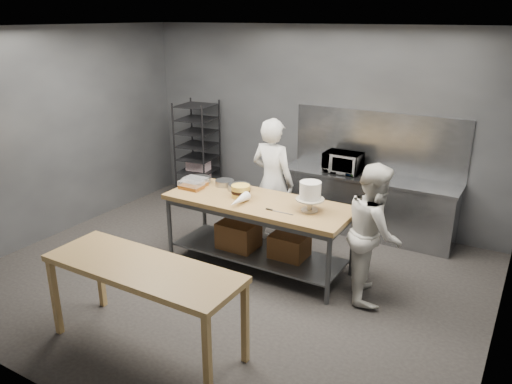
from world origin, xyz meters
TOP-DOWN VIEW (x-y plane):
  - ground at (0.00, 0.00)m, footprint 6.00×6.00m
  - back_wall at (0.00, 2.50)m, footprint 6.00×0.04m
  - work_table at (0.15, 0.45)m, footprint 2.40×0.90m
  - near_counter at (0.06, -1.57)m, footprint 2.00×0.70m
  - back_counter at (1.00, 2.18)m, footprint 2.60×0.60m
  - splashback_panel at (1.00, 2.48)m, footprint 2.60×0.02m
  - speed_rack at (-2.04, 2.10)m, footprint 0.68×0.72m
  - chef_behind at (-0.07, 1.21)m, footprint 0.70×0.50m
  - chef_right at (1.64, 0.48)m, footprint 0.86×0.96m
  - microwave at (0.59, 2.18)m, footprint 0.54×0.37m
  - frosted_cake_stand at (0.85, 0.45)m, footprint 0.34×0.34m
  - layer_cake at (-0.11, 0.43)m, footprint 0.24×0.24m
  - cake_pans at (-0.59, 0.67)m, footprint 0.94×0.35m
  - piping_bag at (0.02, 0.19)m, footprint 0.13×0.38m
  - offset_spatula at (0.51, 0.23)m, footprint 0.36×0.02m
  - pastry_clamshells at (-0.87, 0.44)m, footprint 0.34×0.35m

SIDE VIEW (x-z plane):
  - ground at x=0.00m, z-range 0.00..0.00m
  - back_counter at x=1.00m, z-range 0.00..0.90m
  - work_table at x=0.15m, z-range 0.11..1.03m
  - chef_right at x=1.64m, z-range 0.00..1.61m
  - near_counter at x=0.06m, z-range 0.36..1.26m
  - speed_rack at x=-2.04m, z-range -0.02..1.73m
  - chef_behind at x=-0.07m, z-range 0.00..1.82m
  - offset_spatula at x=0.51m, z-range 0.92..0.93m
  - cake_pans at x=-0.59m, z-range 0.92..0.99m
  - pastry_clamshells at x=-0.87m, z-range 0.92..1.03m
  - piping_bag at x=0.02m, z-range 0.92..1.04m
  - layer_cake at x=-0.11m, z-range 0.92..1.08m
  - microwave at x=0.59m, z-range 0.90..1.20m
  - frosted_cake_stand at x=0.85m, z-range 0.97..1.33m
  - splashback_panel at x=1.00m, z-range 0.90..1.80m
  - back_wall at x=0.00m, z-range 0.00..3.00m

